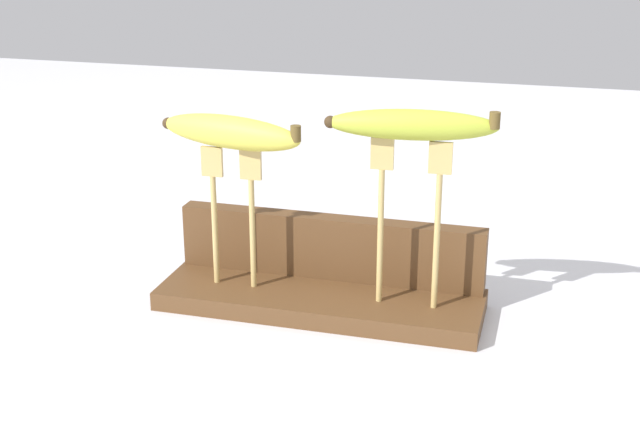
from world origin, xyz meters
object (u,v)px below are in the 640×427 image
Objects in this scene: banana_raised_left at (230,132)px; banana_raised_right at (412,125)px; fork_stand_left at (233,204)px; fork_stand_right at (409,209)px.

banana_raised_right reaches higher than banana_raised_left.
fork_stand_left is 0.09m from banana_raised_left.
fork_stand_right is 0.10m from banana_raised_right.
banana_raised_left is at bearing 180.00° from fork_stand_right.
fork_stand_left is 0.87× the size of fork_stand_right.
banana_raised_left is 1.00× the size of banana_raised_right.
fork_stand_right is 1.03× the size of banana_raised_left.
fork_stand_left is 0.90× the size of banana_raised_left.
fork_stand_left is at bearing 180.00° from banana_raised_right.
banana_raised_left is (-0.21, 0.00, 0.07)m from fork_stand_right.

